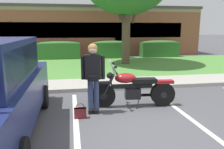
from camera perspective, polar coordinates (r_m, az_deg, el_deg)
The scene contains 14 objects.
ground_plane at distance 5.05m, azimuth 4.59°, elevation -12.32°, with size 140.00×140.00×0.00m, color #4C4C51.
curb_strip at distance 7.60m, azimuth -0.51°, elevation -3.55°, with size 60.00×0.20×0.12m, color #ADA89E.
concrete_walk at distance 8.42m, azimuth -1.43°, elevation -2.19°, with size 60.00×1.50×0.08m, color #ADA89E.
grass_lawn at distance 12.40m, azimuth -4.12°, elevation 2.19°, with size 60.00×6.67×0.06m, color #518E3D.
stall_stripe_0 at distance 5.09m, azimuth -9.19°, elevation -12.16°, with size 0.12×4.40×0.01m, color silver.
stall_stripe_1 at distance 5.72m, azimuth 18.45°, elevation -9.92°, with size 0.12×4.40×0.01m, color silver.
motorcycle at distance 5.96m, azimuth 6.24°, elevation -3.58°, with size 2.24×0.82×1.26m.
rider_person at distance 5.38m, azimuth -4.86°, elevation 0.28°, with size 0.57×0.32×1.70m.
handbag at distance 5.31m, azimuth -8.13°, elevation -9.49°, with size 0.28×0.13×0.36m.
hedge_left at distance 16.22m, azimuth -26.18°, elevation 5.47°, with size 2.90×0.90×1.24m.
hedge_center_left at distance 15.59m, azimuth -13.41°, elevation 6.13°, with size 2.82×0.90×1.24m.
hedge_center_right at distance 15.76m, azimuth -0.24°, elevation 6.50°, with size 2.53×0.90×1.24m.
hedge_right at distance 16.72m, azimuth 12.04°, elevation 6.54°, with size 2.77×0.90×1.24m.
brick_building at distance 21.36m, azimuth -11.59°, elevation 10.90°, with size 21.22×9.63×3.76m.
Camera 1 is at (-1.16, -4.47, 2.04)m, focal length 35.79 mm.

